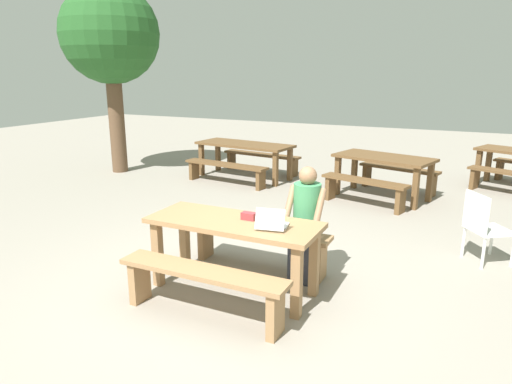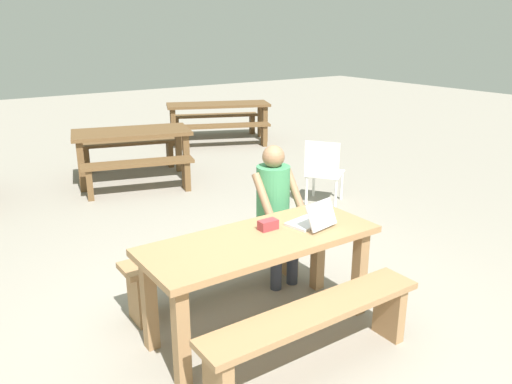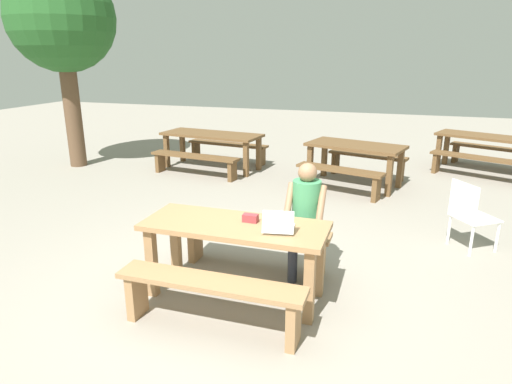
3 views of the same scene
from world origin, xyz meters
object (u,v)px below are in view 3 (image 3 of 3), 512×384
(picnic_table_distant, at_px, (491,142))
(person_seated, at_px, (305,213))
(tree_left, at_px, (62,21))
(small_pouch, at_px, (250,218))
(picnic_table_front, at_px, (235,236))
(plastic_chair, at_px, (470,214))
(picnic_table_rear, at_px, (355,151))
(laptop, at_px, (279,225))
(picnic_table_mid, at_px, (212,138))

(picnic_table_distant, bearing_deg, person_seated, -92.70)
(person_seated, height_order, tree_left, tree_left)
(small_pouch, relative_size, person_seated, 0.12)
(picnic_table_front, xyz_separation_m, plastic_chair, (2.31, 1.90, -0.18))
(picnic_table_distant, distance_m, tree_left, 8.77)
(person_seated, distance_m, picnic_table_rear, 3.72)
(person_seated, height_order, plastic_chair, person_seated)
(laptop, distance_m, picnic_table_rear, 4.35)
(small_pouch, bearing_deg, picnic_table_front, -145.79)
(picnic_table_front, distance_m, laptop, 0.48)
(small_pouch, xyz_separation_m, picnic_table_distant, (3.01, 5.89, -0.17))
(picnic_table_mid, relative_size, picnic_table_distant, 1.01)
(picnic_table_rear, bearing_deg, picnic_table_mid, -171.67)
(laptop, height_order, picnic_table_distant, laptop)
(laptop, height_order, picnic_table_mid, laptop)
(person_seated, height_order, picnic_table_rear, person_seated)
(laptop, height_order, plastic_chair, laptop)
(person_seated, relative_size, picnic_table_rear, 0.68)
(laptop, relative_size, picnic_table_mid, 0.16)
(person_seated, relative_size, picnic_table_distant, 0.59)
(picnic_table_front, bearing_deg, picnic_table_rear, 80.88)
(person_seated, height_order, picnic_table_distant, person_seated)
(picnic_table_mid, bearing_deg, tree_left, -160.18)
(laptop, bearing_deg, picnic_table_rear, -103.68)
(laptop, height_order, picnic_table_rear, laptop)
(plastic_chair, bearing_deg, person_seated, 91.92)
(picnic_table_front, xyz_separation_m, tree_left, (-5.10, 4.02, 2.28))
(small_pouch, xyz_separation_m, picnic_table_rear, (0.56, 4.20, -0.16))
(small_pouch, distance_m, picnic_table_mid, 5.16)
(plastic_chair, bearing_deg, laptop, 100.97)
(person_seated, xyz_separation_m, plastic_chair, (1.75, 1.33, -0.29))
(small_pouch, bearing_deg, picnic_table_distant, 62.92)
(picnic_table_mid, relative_size, picnic_table_rear, 1.17)
(plastic_chair, distance_m, picnic_table_distant, 4.17)
(picnic_table_mid, bearing_deg, person_seated, -48.36)
(picnic_table_front, distance_m, picnic_table_distant, 6.75)
(small_pouch, relative_size, picnic_table_distant, 0.07)
(plastic_chair, relative_size, picnic_table_rear, 0.47)
(small_pouch, bearing_deg, picnic_table_rear, 82.38)
(picnic_table_rear, bearing_deg, laptop, -77.80)
(picnic_table_front, xyz_separation_m, picnic_table_rear, (0.69, 4.29, 0.01))
(small_pouch, bearing_deg, person_seated, 48.42)
(picnic_table_front, xyz_separation_m, person_seated, (0.56, 0.57, 0.10))
(picnic_table_front, height_order, laptop, laptop)
(picnic_table_mid, height_order, tree_left, tree_left)
(small_pouch, relative_size, plastic_chair, 0.17)
(laptop, bearing_deg, plastic_chair, -144.15)
(laptop, xyz_separation_m, picnic_table_rear, (0.25, 4.34, -0.18))
(small_pouch, height_order, picnic_table_distant, small_pouch)
(picnic_table_rear, bearing_deg, plastic_chair, -40.42)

